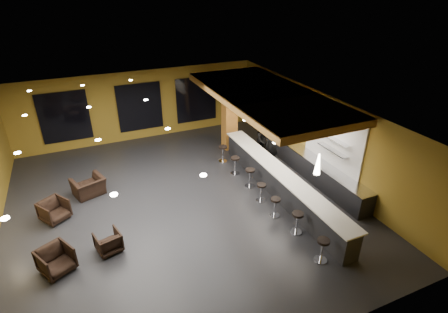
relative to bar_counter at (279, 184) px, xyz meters
name	(u,v)px	position (x,y,z in m)	size (l,w,h in m)	color
floor	(181,204)	(-3.65, 1.00, -0.55)	(12.00, 13.00, 0.10)	black
ceiling	(174,113)	(-3.65, 1.00, 3.05)	(12.00, 13.00, 0.10)	black
wall_back	(139,105)	(-3.65, 7.55, 1.25)	(12.00, 0.10, 3.50)	olive
wall_front	(275,304)	(-3.65, -5.55, 1.25)	(12.00, 0.10, 3.50)	olive
wall_right	(319,134)	(2.40, 1.00, 1.25)	(0.10, 13.00, 3.50)	olive
wood_soffit	(265,95)	(0.35, 2.00, 2.86)	(3.60, 8.00, 0.28)	olive
window_left	(65,117)	(-7.15, 7.44, 1.20)	(2.20, 0.06, 2.40)	black
window_center	(140,107)	(-3.65, 7.44, 1.20)	(2.20, 0.06, 2.40)	black
window_right	(196,99)	(-0.65, 7.44, 1.20)	(2.20, 0.06, 2.40)	black
tile_backsplash	(334,138)	(2.31, 0.00, 1.50)	(0.06, 3.20, 2.40)	white
bar_counter	(279,184)	(0.00, 0.00, 0.00)	(0.60, 8.00, 1.00)	black
bar_top	(280,172)	(0.00, 0.00, 0.52)	(0.78, 8.10, 0.05)	white
prep_counter	(314,169)	(2.00, 0.50, -0.07)	(0.70, 6.00, 0.86)	black
prep_top	(316,159)	(2.00, 0.50, 0.39)	(0.72, 6.00, 0.03)	silver
wall_shelf_lower	(333,150)	(2.17, -0.20, 1.10)	(0.30, 1.50, 0.03)	silver
wall_shelf_upper	(334,139)	(2.17, -0.20, 1.55)	(0.30, 1.50, 0.03)	silver
column	(230,114)	(0.00, 4.60, 1.25)	(0.60, 0.60, 3.50)	#A66625
pendant_0	(318,164)	(0.00, -2.00, 1.85)	(0.20, 0.20, 0.70)	white
pendant_1	(276,134)	(0.00, 0.50, 1.85)	(0.20, 0.20, 0.70)	white
pendant_2	(245,113)	(0.00, 3.00, 1.85)	(0.20, 0.20, 0.70)	white
staff_a	(271,147)	(0.95, 2.23, 0.38)	(0.64, 0.42, 1.76)	black
staff_b	(263,140)	(1.08, 3.24, 0.28)	(0.75, 0.59, 1.55)	black
staff_c	(272,135)	(1.60, 3.31, 0.40)	(0.88, 0.57, 1.80)	black
armchair_a	(56,260)	(-7.87, -0.82, -0.11)	(0.83, 0.86, 0.78)	black
armchair_b	(108,242)	(-6.41, -0.55, -0.17)	(0.70, 0.72, 0.66)	black
armchair_c	(54,210)	(-7.90, 1.79, -0.12)	(0.81, 0.83, 0.76)	black
armchair_d	(89,186)	(-6.68, 2.96, -0.14)	(1.11, 0.97, 0.72)	black
bar_stool_0	(322,247)	(-0.72, -3.53, 0.00)	(0.39, 0.39, 0.78)	silver
bar_stool_1	(297,220)	(-0.66, -2.15, 0.00)	(0.39, 0.39, 0.77)	silver
bar_stool_2	(275,205)	(-0.84, -1.09, -0.04)	(0.36, 0.36, 0.72)	silver
bar_stool_3	(261,190)	(-0.83, -0.07, -0.04)	(0.36, 0.36, 0.72)	silver
bar_stool_4	(250,176)	(-0.75, 0.99, 0.00)	(0.40, 0.40, 0.78)	silver
bar_stool_5	(235,163)	(-0.85, 2.15, 0.00)	(0.40, 0.40, 0.78)	silver
bar_stool_6	(223,152)	(-0.88, 3.38, -0.01)	(0.39, 0.39, 0.77)	silver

